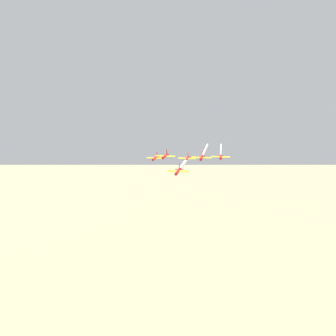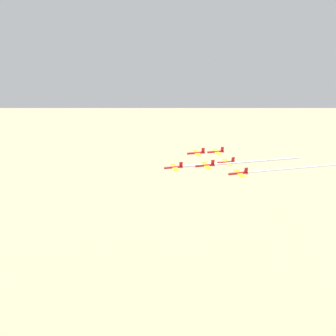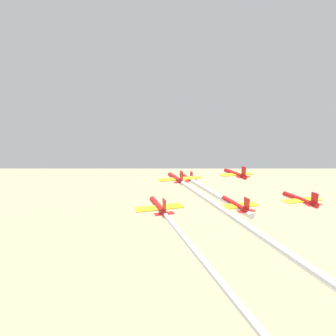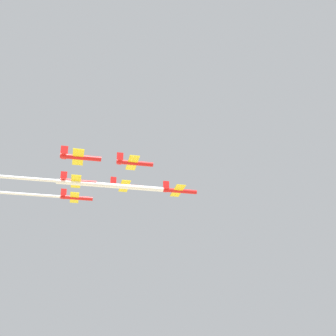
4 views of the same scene
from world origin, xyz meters
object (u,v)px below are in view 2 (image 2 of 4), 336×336
Objects in this scene: jet_3 at (239,173)px; jet_5 at (216,152)px; jet_2 at (197,153)px; jet_4 at (226,162)px; jet_0 at (174,167)px; jet_1 at (206,165)px.

jet_5 is at bearing 0.00° from jet_3.
jet_3 is at bearing -150.46° from jet_2.
jet_2 reaches higher than jet_3.
jet_4 is (-5.40, -17.02, -1.44)m from jet_3.
jet_0 is 1.00× the size of jet_2.
jet_5 is (-22.57, -20.95, -3.72)m from jet_1.
jet_2 is 1.00× the size of jet_3.
jet_0 is 1.00× the size of jet_5.
jet_1 reaches higher than jet_5.
jet_2 is 1.00× the size of jet_4.
jet_5 is (-10.80, -34.05, -1.86)m from jet_3.
jet_1 is (-11.77, 13.10, 3.71)m from jet_0.
jet_1 reaches higher than jet_3.
jet_2 is (-5.40, -17.02, 0.13)m from jet_1.
jet_1 is at bearing 120.47° from jet_4.
jet_0 is 35.27m from jet_3.
jet_2 reaches higher than jet_5.
jet_4 is (-11.77, 13.10, -3.42)m from jet_2.
jet_3 is at bearing 180.00° from jet_5.
jet_4 is at bearing -0.00° from jet_3.
jet_0 reaches higher than jet_5.
jet_1 is 17.86m from jet_2.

